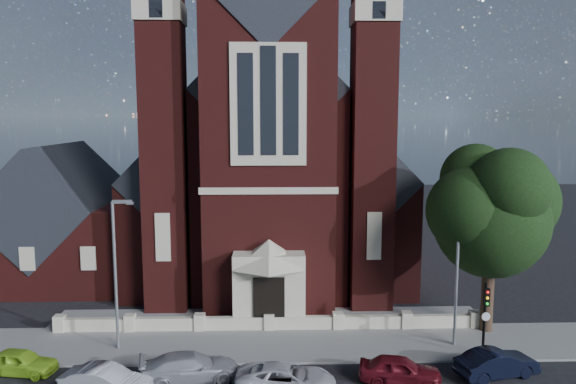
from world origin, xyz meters
name	(u,v)px	position (x,y,z in m)	size (l,w,h in m)	color
ground	(270,286)	(0.00, 15.00, 0.00)	(120.00, 120.00, 0.00)	black
pavement_strip	(269,345)	(0.00, 4.50, 0.00)	(60.00, 5.00, 0.12)	gray
forecourt_paving	(269,318)	(0.00, 8.50, 0.00)	(26.00, 3.00, 0.14)	gray
forecourt_wall	(269,331)	(0.00, 6.50, 0.00)	(24.00, 0.40, 0.90)	#BAB194
church	(270,165)	(0.00, 22.94, 8.19)	(20.01, 34.90, 29.20)	#4B1614
parish_hall	(61,226)	(-16.00, 18.00, 4.01)	(12.00, 12.20, 10.24)	#4B1614
street_tree	(495,214)	(12.60, 5.71, 6.96)	(6.40, 6.60, 10.70)	black
street_lamp_left	(117,266)	(-7.91, 4.00, 4.60)	(1.16, 0.22, 8.09)	gray
street_lamp_right	(459,264)	(10.09, 4.00, 4.60)	(1.16, 0.22, 8.09)	gray
traffic_signal	(485,310)	(11.00, 2.43, 2.58)	(0.28, 0.42, 4.00)	black
car_lime_van	(20,362)	(-11.99, 1.36, 0.61)	(1.44, 3.57, 1.22)	#9CD22A
car_silver_a	(106,382)	(-7.18, -0.96, 0.67)	(1.43, 4.09, 1.35)	#AAACB2
car_silver_b	(190,368)	(-3.66, 0.39, 0.67)	(1.89, 4.64, 1.35)	#97979E
car_white_suv	(286,379)	(0.80, -0.76, 0.63)	(2.08, 4.52, 1.26)	silver
car_dark_red	(400,370)	(6.12, -0.08, 0.65)	(1.52, 3.79, 1.29)	maroon
car_navy	(497,363)	(10.90, 0.45, 0.66)	(1.40, 4.02, 1.33)	black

